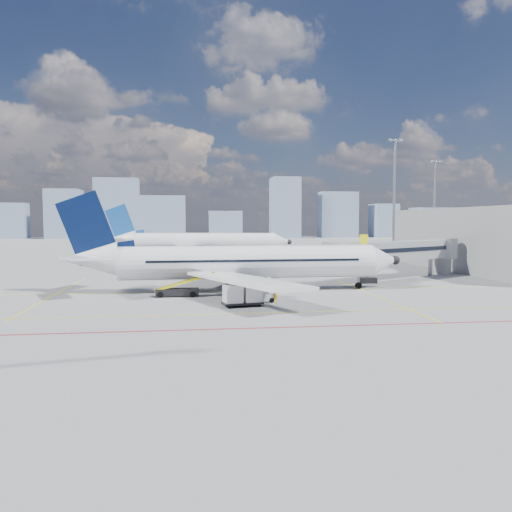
{
  "coord_description": "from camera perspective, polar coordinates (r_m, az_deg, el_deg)",
  "views": [
    {
      "loc": [
        -5.28,
        -48.17,
        7.92
      ],
      "look_at": [
        1.88,
        7.43,
        4.0
      ],
      "focal_mm": 35.0,
      "sensor_mm": 36.0,
      "label": 1
    }
  ],
  "objects": [
    {
      "name": "ramp_worker",
      "position": [
        48.68,
        2.3,
        -4.21
      ],
      "size": [
        0.72,
        0.84,
        1.95
      ],
      "primitive_type": "imported",
      "rotation": [
        0.0,
        0.0,
        1.13
      ],
      "color": "yellow",
      "rests_on": "ground"
    },
    {
      "name": "second_aircraft",
      "position": [
        112.29,
        -6.78,
        1.57
      ],
      "size": [
        41.56,
        36.02,
        12.19
      ],
      "rotation": [
        0.0,
        0.0,
        -0.15
      ],
      "color": "silver",
      "rests_on": "ground"
    },
    {
      "name": "ground",
      "position": [
        49.1,
        -1.07,
        -5.28
      ],
      "size": [
        420.0,
        420.0,
        0.0
      ],
      "primitive_type": "plane",
      "color": "gray",
      "rests_on": "ground"
    },
    {
      "name": "belt_loader",
      "position": [
        53.24,
        -8.81,
        -3.88
      ],
      "size": [
        6.35,
        1.95,
        2.57
      ],
      "rotation": [
        0.0,
        0.0,
        -0.06
      ],
      "color": "black",
      "rests_on": "ground"
    },
    {
      "name": "jet_bridge",
      "position": [
        71.28,
        16.5,
        0.47
      ],
      "size": [
        23.55,
        15.78,
        6.3
      ],
      "color": "gray",
      "rests_on": "ground"
    },
    {
      "name": "distant_skyline",
      "position": [
        238.19,
        -7.78,
        4.7
      ],
      "size": [
        249.09,
        15.12,
        28.83
      ],
      "color": "#778AA4",
      "rests_on": "ground"
    },
    {
      "name": "terminal_block",
      "position": [
        86.92,
        24.03,
        1.73
      ],
      "size": [
        10.0,
        42.0,
        10.0
      ],
      "color": "gray",
      "rests_on": "ground"
    },
    {
      "name": "baggage_tug",
      "position": [
        49.0,
        0.83,
        -4.57
      ],
      "size": [
        1.91,
        1.18,
        1.3
      ],
      "rotation": [
        0.0,
        0.0,
        -0.03
      ],
      "color": "silver",
      "rests_on": "ground"
    },
    {
      "name": "floodlight_mast_far",
      "position": [
        155.11,
        19.72,
        5.86
      ],
      "size": [
        3.2,
        0.61,
        25.45
      ],
      "color": "slate",
      "rests_on": "ground"
    },
    {
      "name": "main_aircraft",
      "position": [
        56.33,
        -2.51,
        -0.79
      ],
      "size": [
        38.89,
        33.89,
        11.33
      ],
      "rotation": [
        0.0,
        0.0,
        0.02
      ],
      "color": "silver",
      "rests_on": "ground"
    },
    {
      "name": "apron_markings",
      "position": [
        45.2,
        -1.26,
        -6.08
      ],
      "size": [
        90.0,
        35.12,
        0.01
      ],
      "color": "yellow",
      "rests_on": "ground"
    },
    {
      "name": "cargo_dolly",
      "position": [
        46.4,
        -1.57,
        -4.44
      ],
      "size": [
        3.95,
        2.35,
        2.03
      ],
      "rotation": [
        0.0,
        0.0,
        0.2
      ],
      "color": "black",
      "rests_on": "ground"
    },
    {
      "name": "floodlight_mast_ne",
      "position": [
        112.02,
        15.51,
        6.76
      ],
      "size": [
        3.2,
        0.61,
        25.45
      ],
      "color": "slate",
      "rests_on": "ground"
    }
  ]
}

